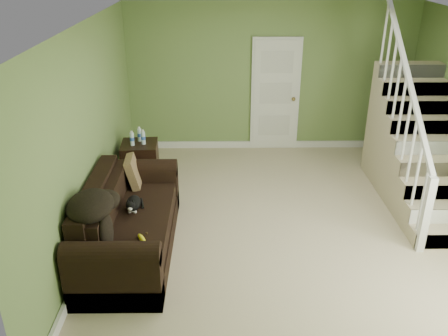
{
  "coord_description": "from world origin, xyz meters",
  "views": [
    {
      "loc": [
        -0.9,
        -5.45,
        3.37
      ],
      "look_at": [
        -0.84,
        0.06,
        0.81
      ],
      "focal_mm": 38.0,
      "sensor_mm": 36.0,
      "label": 1
    }
  ],
  "objects_px": {
    "side_table": "(140,162)",
    "banana": "(142,238)",
    "cat": "(133,204)",
    "sofa": "(127,226)"
  },
  "relations": [
    {
      "from": "sofa",
      "to": "side_table",
      "type": "bearing_deg",
      "value": 93.51
    },
    {
      "from": "side_table",
      "to": "banana",
      "type": "distance_m",
      "value": 2.45
    },
    {
      "from": "sofa",
      "to": "banana",
      "type": "xyz_separation_m",
      "value": [
        0.27,
        -0.53,
        0.17
      ]
    },
    {
      "from": "cat",
      "to": "banana",
      "type": "relative_size",
      "value": 2.35
    },
    {
      "from": "sofa",
      "to": "side_table",
      "type": "distance_m",
      "value": 1.88
    },
    {
      "from": "sofa",
      "to": "banana",
      "type": "distance_m",
      "value": 0.62
    },
    {
      "from": "sofa",
      "to": "cat",
      "type": "height_order",
      "value": "sofa"
    },
    {
      "from": "sofa",
      "to": "side_table",
      "type": "xyz_separation_m",
      "value": [
        -0.12,
        1.88,
        -0.01
      ]
    },
    {
      "from": "cat",
      "to": "side_table",
      "type": "bearing_deg",
      "value": 97.69
    },
    {
      "from": "cat",
      "to": "banana",
      "type": "distance_m",
      "value": 0.7
    }
  ]
}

